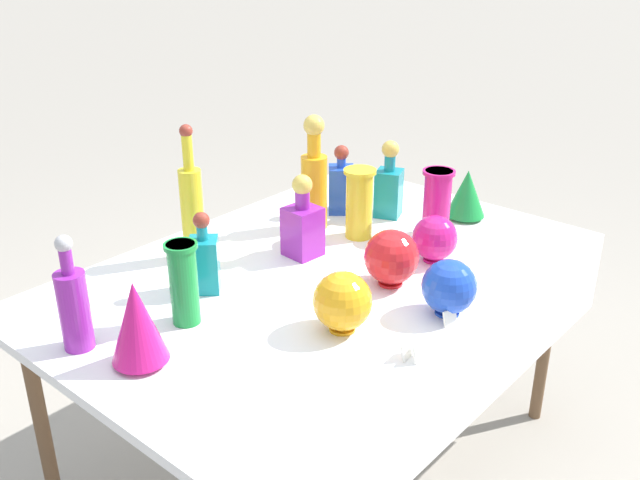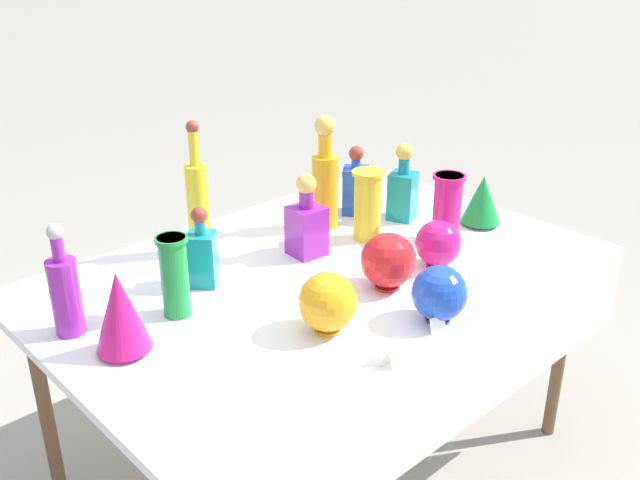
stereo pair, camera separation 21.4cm
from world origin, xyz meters
TOP-DOWN VIEW (x-y plane):
  - ground_plane at (0.00, 0.00)m, footprint 40.00×40.00m
  - display_table at (0.00, -0.03)m, footprint 1.67×1.11m
  - tall_bottle_0 at (-0.19, 0.36)m, footprint 0.07×0.07m
  - tall_bottle_1 at (-0.72, 0.18)m, footprint 0.08×0.08m
  - tall_bottle_2 at (0.24, 0.23)m, footprint 0.09×0.09m
  - square_decanter_0 at (0.05, 0.11)m, footprint 0.11×0.11m
  - square_decanter_1 at (0.49, 0.10)m, footprint 0.11×0.11m
  - square_decanter_2 at (0.41, 0.25)m, footprint 0.13×0.13m
  - square_decanter_3 at (-0.31, 0.16)m, footprint 0.11×0.11m
  - slender_vase_0 at (0.46, -0.12)m, footprint 0.11×0.11m
  - slender_vase_1 at (-0.47, 0.07)m, footprint 0.09×0.09m
  - slender_vase_2 at (0.28, 0.07)m, footprint 0.11×0.11m
  - fluted_vase_0 at (-0.66, 0.00)m, footprint 0.14×0.14m
  - fluted_vase_1 at (0.65, -0.12)m, footprint 0.14×0.14m
  - round_bowl_0 at (0.28, -0.23)m, footprint 0.14×0.14m
  - round_bowl_1 at (-0.23, -0.27)m, footprint 0.16×0.16m
  - round_bowl_2 at (0.07, -0.22)m, footprint 0.16×0.16m
  - round_bowl_3 at (0.03, -0.44)m, footprint 0.15×0.15m
  - price_tag_left at (-0.21, -0.50)m, footprint 0.05×0.03m
  - price_tag_center at (-0.02, -0.47)m, footprint 0.05×0.02m
  - price_tag_right at (-0.22, -0.47)m, footprint 0.06×0.02m

SIDE VIEW (x-z plane):
  - ground_plane at x=0.00m, z-range 0.00..0.00m
  - display_table at x=0.00m, z-range 0.32..1.08m
  - price_tag_right at x=-0.22m, z-range 0.76..0.80m
  - price_tag_center at x=-0.02m, z-range 0.76..0.80m
  - price_tag_left at x=-0.21m, z-range 0.76..0.81m
  - round_bowl_0 at x=0.28m, z-range 0.76..0.91m
  - round_bowl_3 at x=0.03m, z-range 0.76..0.92m
  - round_bowl_1 at x=-0.23m, z-range 0.76..0.93m
  - round_bowl_2 at x=0.07m, z-range 0.76..0.93m
  - fluted_vase_1 at x=0.65m, z-range 0.76..0.94m
  - square_decanter_3 at x=-0.31m, z-range 0.74..0.98m
  - square_decanter_2 at x=0.41m, z-range 0.74..0.99m
  - square_decanter_0 at x=0.05m, z-range 0.73..1.00m
  - fluted_vase_0 at x=-0.66m, z-range 0.76..0.98m
  - square_decanter_1 at x=0.49m, z-range 0.73..1.01m
  - tall_bottle_1 at x=-0.72m, z-range 0.73..1.03m
  - slender_vase_0 at x=0.46m, z-range 0.77..1.00m
  - slender_vase_1 at x=-0.47m, z-range 0.77..1.00m
  - slender_vase_2 at x=0.28m, z-range 0.77..1.01m
  - tall_bottle_0 at x=-0.19m, z-range 0.71..1.15m
  - tall_bottle_2 at x=0.24m, z-range 0.73..1.13m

